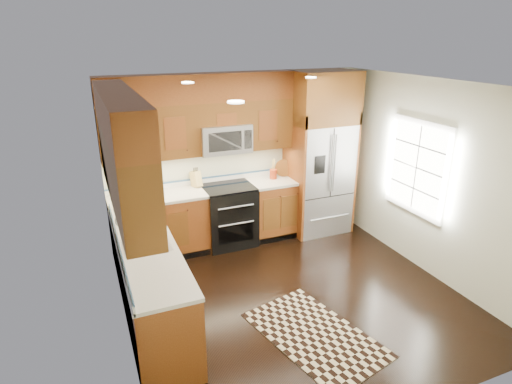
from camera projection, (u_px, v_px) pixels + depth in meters
name	position (u px, v px, depth m)	size (l,w,h in m)	color
ground	(292.00, 295.00, 5.43)	(4.00, 4.00, 0.00)	black
wall_back	(236.00, 157.00, 6.71)	(4.00, 0.02, 2.60)	silver
wall_left	(116.00, 227.00, 4.26)	(0.02, 4.00, 2.60)	silver
wall_right	(428.00, 179.00, 5.70)	(0.02, 4.00, 2.60)	silver
window	(417.00, 167.00, 5.83)	(0.04, 1.10, 1.30)	white
base_cabinets	(178.00, 250.00, 5.61)	(2.85, 3.00, 0.90)	brown
countertop	(184.00, 212.00, 5.59)	(2.86, 3.01, 0.04)	silver
upper_cabinets	(172.00, 128.00, 5.25)	(2.85, 3.00, 1.15)	brown
range	(229.00, 215.00, 6.62)	(0.76, 0.67, 0.95)	black
microwave	(224.00, 138.00, 6.32)	(0.76, 0.40, 0.42)	#B2B2B7
refrigerator	(320.00, 154.00, 6.85)	(0.98, 0.75, 2.60)	#B2B2B7
sink_faucet	(143.00, 241.00, 4.65)	(0.54, 0.44, 0.37)	#B2B2B7
rug	(315.00, 335.00, 4.70)	(0.92, 1.53, 0.01)	black
knife_block	(196.00, 179.00, 6.43)	(0.16, 0.18, 0.30)	tan
utensil_crock	(273.00, 172.00, 6.79)	(0.11, 0.11, 0.32)	#B53916
cutting_board	(283.00, 175.00, 6.94)	(0.28, 0.28, 0.02)	brown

